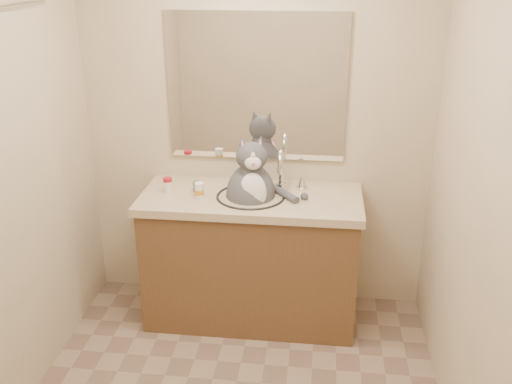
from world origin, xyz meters
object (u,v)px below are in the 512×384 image
cat (251,191)px  grey_canister (196,186)px  pill_bottle_redcap (168,185)px  pill_bottle_orange (199,191)px

cat → grey_canister: cat is taller
pill_bottle_redcap → pill_bottle_orange: size_ratio=0.98×
pill_bottle_redcap → pill_bottle_orange: bearing=-16.8°
grey_canister → cat: bearing=-5.7°
cat → pill_bottle_orange: (-0.30, -0.06, 0.01)m
grey_canister → pill_bottle_redcap: bearing=-168.4°
pill_bottle_orange → cat: bearing=11.7°
pill_bottle_redcap → grey_canister: 0.17m
cat → pill_bottle_redcap: 0.51m
pill_bottle_orange → grey_canister: bearing=112.6°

